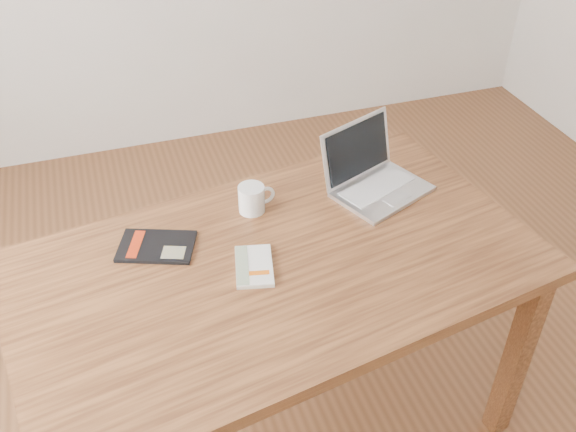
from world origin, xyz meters
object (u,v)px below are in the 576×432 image
object	(u,v)px
black_guidebook	(156,246)
coffee_mug	(252,198)
white_guidebook	(254,266)
laptop	(373,176)
desk	(278,285)

from	to	relation	value
black_guidebook	coffee_mug	bearing A→B (deg)	-53.57
black_guidebook	white_guidebook	bearing A→B (deg)	-104.33
white_guidebook	laptop	distance (m)	0.52
laptop	coffee_mug	distance (m)	0.39
desk	coffee_mug	size ratio (longest dim) A/B	13.45
desk	coffee_mug	world-z (taller)	coffee_mug
desk	white_guidebook	distance (m)	0.12
desk	white_guidebook	world-z (taller)	white_guidebook
desk	white_guidebook	size ratio (longest dim) A/B	8.58
white_guidebook	coffee_mug	distance (m)	0.26
white_guidebook	coffee_mug	world-z (taller)	coffee_mug
desk	coffee_mug	xyz separation A→B (m)	(-0.00, 0.24, 0.13)
laptop	white_guidebook	bearing A→B (deg)	-174.01
white_guidebook	black_guidebook	size ratio (longest dim) A/B	0.74
white_guidebook	black_guidebook	distance (m)	0.29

